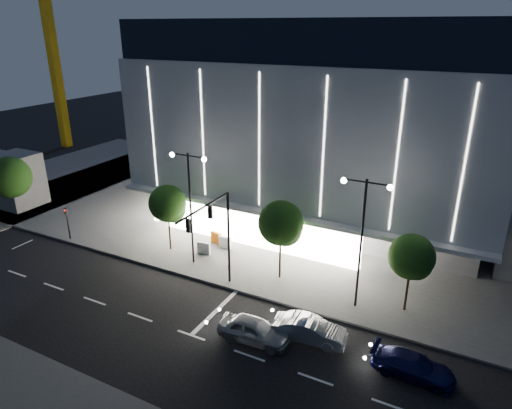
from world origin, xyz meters
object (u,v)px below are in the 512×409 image
object	(u,v)px
car_lead	(254,330)
car_second	(309,330)
street_lamp_east	(363,226)
car_third	(413,366)
traffic_mast	(217,227)
barrier_d	(225,242)
street_lamp_west	(190,193)
ped_signal_far	(67,220)
tree_right	(412,259)
tower_crane	(50,2)
barrier_b	(204,248)
tree_left	(168,205)
barrier_c	(216,238)
tree_mid	(281,225)

from	to	relation	value
car_lead	car_second	xyz separation A→B (m)	(2.89, 1.55, -0.02)
street_lamp_east	car_third	distance (m)	8.49
traffic_mast	barrier_d	xyz separation A→B (m)	(-3.08, 5.93, -4.38)
street_lamp_west	traffic_mast	bearing A→B (deg)	-33.65
street_lamp_east	ped_signal_far	bearing A→B (deg)	-176.56
street_lamp_east	ped_signal_far	distance (m)	25.37
ped_signal_far	tree_right	size ratio (longest dim) A/B	0.54
tree_right	car_second	xyz separation A→B (m)	(-4.53, -5.63, -3.16)
tower_crane	barrier_d	xyz separation A→B (m)	(38.84, -18.73, -19.86)
ped_signal_far	barrier_b	distance (m)	12.38
ped_signal_far	barrier_b	xyz separation A→B (m)	(11.93, 3.07, -1.24)
tree_right	car_second	world-z (taller)	tree_right
car_third	ped_signal_far	bearing A→B (deg)	85.10
tree_left	car_second	world-z (taller)	tree_left
traffic_mast	barrier_b	xyz separation A→B (m)	(-4.07, 4.23, -4.38)
car_second	barrier_d	distance (m)	13.19
car_third	car_lead	bearing A→B (deg)	99.98
street_lamp_west	ped_signal_far	distance (m)	12.76
tree_right	car_second	bearing A→B (deg)	-128.77
barrier_d	tree_right	bearing A→B (deg)	-9.42
barrier_b	car_second	bearing A→B (deg)	-34.95
street_lamp_east	barrier_d	size ratio (longest dim) A/B	8.18
car_second	barrier_c	size ratio (longest dim) A/B	3.99
ped_signal_far	barrier_b	bearing A→B (deg)	14.42
car_second	street_lamp_east	bearing A→B (deg)	-25.70
tree_mid	barrier_c	xyz separation A→B (m)	(-7.18, 2.62, -3.68)
traffic_mast	ped_signal_far	distance (m)	16.35
barrier_d	traffic_mast	bearing A→B (deg)	-63.54
barrier_b	tree_mid	bearing A→B (deg)	-11.24
car_second	barrier_b	xyz separation A→B (m)	(-11.57, 6.18, -0.07)
ped_signal_far	barrier_d	size ratio (longest dim) A/B	2.73
tree_mid	car_lead	xyz separation A→B (m)	(1.58, -7.18, -3.59)
ped_signal_far	car_third	world-z (taller)	ped_signal_far
street_lamp_west	barrier_b	world-z (taller)	street_lamp_west
tree_right	car_second	distance (m)	7.89
street_lamp_east	tree_right	distance (m)	3.81
street_lamp_east	tower_crane	distance (m)	57.35
tree_right	car_lead	bearing A→B (deg)	-135.91
street_lamp_east	ped_signal_far	size ratio (longest dim) A/B	3.00
traffic_mast	car_second	distance (m)	8.87
street_lamp_west	car_lead	bearing A→B (deg)	-35.59
tower_crane	car_lead	world-z (taller)	tower_crane
street_lamp_west	tower_crane	distance (m)	46.19
tree_right	car_lead	size ratio (longest dim) A/B	1.26
tree_right	traffic_mast	bearing A→B (deg)	-162.98
barrier_c	barrier_d	world-z (taller)	same
tree_left	barrier_b	xyz separation A→B (m)	(2.90, 0.55, -3.38)
tree_mid	car_lead	size ratio (longest dim) A/B	1.40
tree_left	tree_right	xyz separation A→B (m)	(19.00, -0.00, -0.15)
street_lamp_east	tree_mid	distance (m)	6.27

